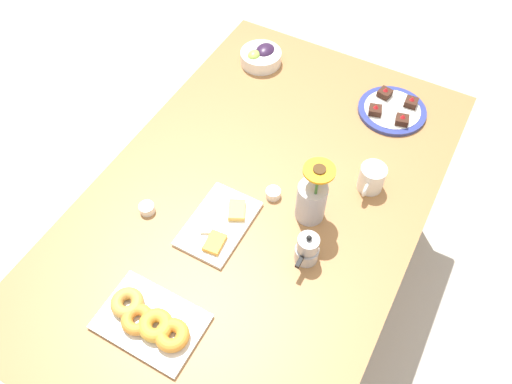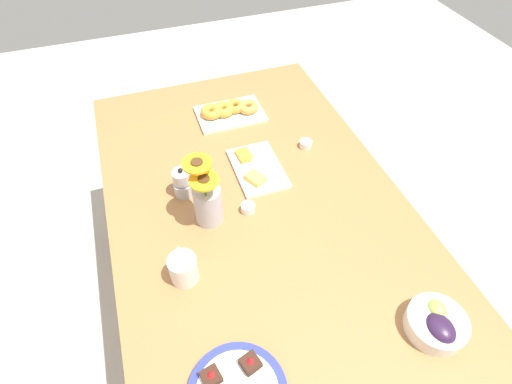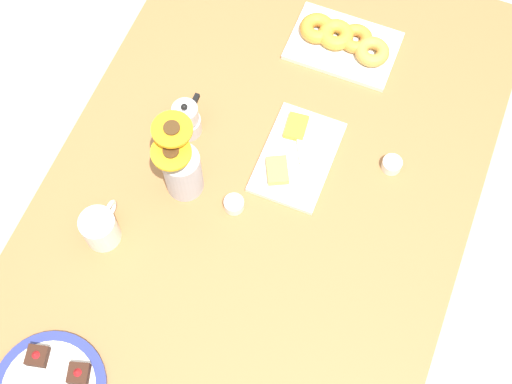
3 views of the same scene
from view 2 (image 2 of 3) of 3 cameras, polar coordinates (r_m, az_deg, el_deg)
ground_plane at (r=2.00m, az=0.00°, el=-15.25°), size 6.00×6.00×0.00m
dining_table at (r=1.45m, az=0.00°, el=-3.34°), size 1.60×1.00×0.74m
coffee_mug at (r=1.19m, az=-10.35°, el=-10.65°), size 0.12×0.08×0.09m
grape_bowl at (r=1.21m, az=24.39°, el=-16.77°), size 0.16×0.16×0.07m
cheese_platter at (r=1.48m, az=0.09°, el=3.46°), size 0.26×0.17×0.03m
croissant_platter at (r=1.74m, az=-3.85°, el=11.50°), size 0.19×0.28×0.05m
jam_cup_honey at (r=1.34m, az=-1.13°, el=-2.27°), size 0.05×0.05×0.03m
jam_cup_berry at (r=1.59m, az=7.13°, el=6.86°), size 0.05×0.05×0.03m
flower_vase at (r=1.28m, az=-6.98°, el=-1.33°), size 0.12×0.10×0.25m
moka_pot at (r=1.40m, az=-10.43°, el=1.26°), size 0.11×0.07×0.12m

